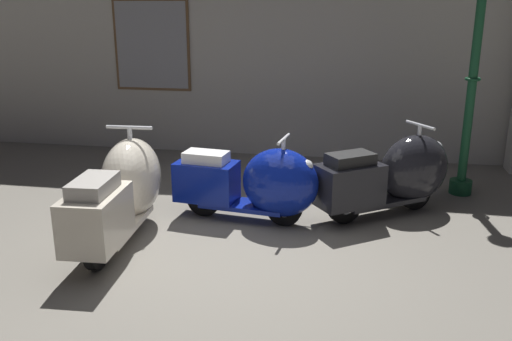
% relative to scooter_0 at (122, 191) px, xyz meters
% --- Properties ---
extents(ground_plane, '(60.00, 60.00, 0.00)m').
position_rel_scooter_0_xyz_m(ground_plane, '(1.19, -0.26, -0.51)').
color(ground_plane, slate).
extents(showroom_back_wall, '(18.00, 0.63, 3.89)m').
position_rel_scooter_0_xyz_m(showroom_back_wall, '(1.30, 3.55, 1.43)').
color(showroom_back_wall, '#ADA89E').
rests_on(showroom_back_wall, ground).
extents(scooter_0, '(0.64, 1.87, 1.13)m').
position_rel_scooter_0_xyz_m(scooter_0, '(0.00, 0.00, 0.00)').
color(scooter_0, black).
rests_on(scooter_0, ground).
extents(scooter_1, '(1.68, 0.67, 1.00)m').
position_rel_scooter_0_xyz_m(scooter_1, '(1.30, 0.65, -0.06)').
color(scooter_1, black).
rests_on(scooter_1, ground).
extents(scooter_2, '(1.67, 1.39, 1.04)m').
position_rel_scooter_0_xyz_m(scooter_2, '(2.82, 1.18, -0.04)').
color(scooter_2, black).
rests_on(scooter_2, ground).
extents(lamppost, '(0.29, 0.29, 2.81)m').
position_rel_scooter_0_xyz_m(lamppost, '(3.72, 2.05, 1.04)').
color(lamppost, '#144728').
rests_on(lamppost, ground).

